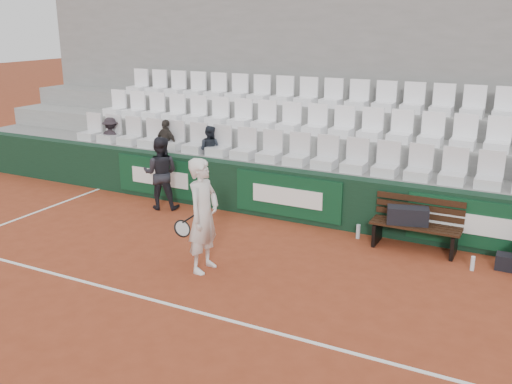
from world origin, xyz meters
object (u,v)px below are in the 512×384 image
Objects in this scene: water_bottle_near at (358,232)px; spectator_a at (110,120)px; tennis_player at (203,216)px; water_bottle_far at (473,263)px; spectator_b at (166,124)px; sports_bag_ground at (509,263)px; spectator_c at (209,129)px; bench_left at (415,237)px; ball_kid at (161,173)px; sports_bag_left at (408,216)px.

spectator_a is at bearing 172.02° from water_bottle_near.
water_bottle_near is 0.14× the size of tennis_player.
water_bottle_far is 7.09m from spectator_b.
sports_bag_ground is 1.75× the size of water_bottle_far.
spectator_b reaches higher than spectator_c.
spectator_b reaches higher than spectator_a.
tennis_player reaches higher than water_bottle_far.
spectator_c is at bearing 168.48° from bench_left.
tennis_player is at bearing 115.55° from ball_kid.
tennis_player is at bearing 132.90° from spectator_a.
water_bottle_near is 1.12× the size of water_bottle_far.
spectator_a is at bearing 170.58° from water_bottle_far.
spectator_c is at bearing -137.01° from ball_kid.
spectator_b is (-3.03, 3.29, 0.65)m from tennis_player.
spectator_b is at bearing -82.68° from ball_kid.
sports_bag_ground is 6.44m from spectator_c.
bench_left is 6.02m from spectator_b.
ball_kid is at bearing 137.76° from tennis_player.
water_bottle_near is 0.26× the size of spectator_a.
tennis_player is (-4.28, -2.17, 0.78)m from sports_bag_ground.
ball_kid is at bearing 177.26° from water_bottle_far.
ball_kid is 1.49m from spectator_b.
spectator_c reaches higher than bench_left.
ball_kid is 1.43× the size of spectator_c.
spectator_c reaches higher than water_bottle_far.
spectator_b is at bearing 170.68° from bench_left.
spectator_a is (-7.26, 0.97, 0.92)m from sports_bag_left.
bench_left is 0.83× the size of tennis_player.
tennis_player is at bearing 144.53° from spectator_b.
spectator_a is 0.93× the size of spectator_b.
spectator_a reaches higher than tennis_player.
bench_left reaches higher than water_bottle_near.
sports_bag_left is 1.67× the size of sports_bag_ground.
spectator_c is at bearing -168.16° from spectator_b.
ball_kid reaches higher than water_bottle_far.
water_bottle_near is 5.07m from spectator_b.
spectator_a is (-2.23, 1.10, 0.75)m from ball_kid.
spectator_c is at bearing 168.21° from spectator_a.
bench_left is 5.20m from ball_kid.
spectator_b reaches higher than water_bottle_near.
spectator_a is at bearing 172.87° from sports_bag_ground.
tennis_player is at bearing -153.10° from sports_bag_ground.
water_bottle_far is at bearing -13.92° from water_bottle_near.
sports_bag_ground is at bearing 163.04° from spectator_c.
spectator_c reaches higher than sports_bag_ground.
spectator_b reaches higher than ball_kid.
water_bottle_far is (1.00, -0.44, -0.11)m from bench_left.
bench_left reaches higher than sports_bag_ground.
spectator_c is (-1.90, 3.29, 0.63)m from tennis_player.
spectator_c is (-5.67, 1.40, 1.41)m from water_bottle_far.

